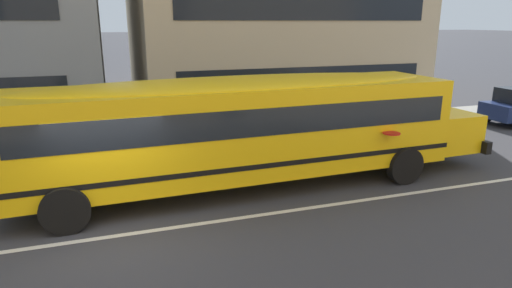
% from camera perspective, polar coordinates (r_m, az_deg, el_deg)
% --- Properties ---
extents(ground_plane, '(400.00, 400.00, 0.00)m').
position_cam_1_polar(ground_plane, '(10.24, -18.00, -11.36)').
color(ground_plane, '#38383D').
extents(sidewalk_far, '(120.00, 3.00, 0.01)m').
position_cam_1_polar(sidewalk_far, '(17.95, -18.58, 0.26)').
color(sidewalk_far, gray).
rests_on(sidewalk_far, ground_plane).
extents(lane_centreline, '(110.00, 0.16, 0.01)m').
position_cam_1_polar(lane_centreline, '(10.24, -18.00, -11.35)').
color(lane_centreline, silver).
rests_on(lane_centreline, ground_plane).
extents(school_bus, '(13.93, 3.31, 3.10)m').
position_cam_1_polar(school_bus, '(12.02, -0.77, 2.79)').
color(school_bus, yellow).
rests_on(school_bus, ground_plane).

